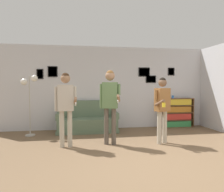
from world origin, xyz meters
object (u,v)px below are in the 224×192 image
Objects in this scene: person_player_foreground_center at (110,98)px; person_watcher_holding_cup at (162,103)px; bookshelf at (177,113)px; floor_lamp at (29,90)px; drinking_cup at (173,97)px; person_player_foreground_left at (66,101)px; couch at (87,122)px.

person_player_foreground_center reaches higher than person_watcher_holding_cup.
floor_lamp is at bearing -173.67° from bookshelf.
bookshelf is at bearing 6.33° from floor_lamp.
floor_lamp is 2.45m from person_player_foreground_center.
person_player_foreground_center is at bearing -145.50° from bookshelf.
floor_lamp is 4.58m from drinking_cup.
bookshelf is 3.22m from person_player_foreground_center.
person_player_foreground_center is 1.10× the size of person_watcher_holding_cup.
person_player_foreground_left is at bearing -176.91° from person_player_foreground_center.
couch is 1.03× the size of person_player_foreground_center.
floor_lamp is 17.86× the size of drinking_cup.
floor_lamp is at bearing -168.58° from couch.
person_watcher_holding_cup is (1.28, -0.13, -0.13)m from person_player_foreground_center.
couch is 1.08× the size of person_player_foreground_left.
person_player_foreground_left reaches higher than drinking_cup.
floor_lamp is 1.71m from person_player_foreground_left.
bookshelf is 0.57m from drinking_cup.
person_watcher_holding_cup is at bearing -124.69° from bookshelf.
person_player_foreground_left is 1.05m from person_player_foreground_center.
person_player_foreground_center is at bearing -31.21° from floor_lamp.
person_player_foreground_left is at bearing -153.16° from bookshelf.
person_player_foreground_center is at bearing 174.40° from person_watcher_holding_cup.
couch is 1.14× the size of person_watcher_holding_cup.
person_player_foreground_left is 3.95m from drinking_cup.
couch is 1.91m from person_player_foreground_left.
person_player_foreground_left is at bearing -109.44° from couch.
person_watcher_holding_cup is at bearing -44.76° from couch.
person_watcher_holding_cup reaches higher than drinking_cup.
couch is 1.85m from person_player_foreground_center.
floor_lamp reaches higher than person_player_foreground_left.
person_player_foreground_left reaches higher than couch.
person_watcher_holding_cup is (2.32, -0.07, -0.07)m from person_player_foreground_left.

